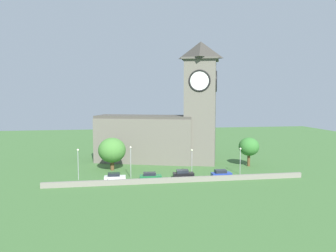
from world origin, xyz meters
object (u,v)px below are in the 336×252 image
Objects in this scene: church at (167,124)px; streetlamp_central at (192,158)px; car_green at (150,176)px; streetlamp_west_end at (78,159)px; car_blue at (221,174)px; streetlamp_east_mid at (240,156)px; tree_churchyard at (112,150)px; streetlamp_west_mid at (131,157)px; car_white at (115,177)px; tree_riverside_west at (249,147)px; car_black at (183,174)px.

streetlamp_central is at bearing -78.88° from church.
car_green is 0.71× the size of streetlamp_west_end.
streetlamp_east_mid is (5.41, 2.53, 3.32)m from car_blue.
car_blue is 27.16m from tree_churchyard.
tree_churchyard reaches higher than streetlamp_east_mid.
streetlamp_west_mid reaches higher than streetlamp_central.
streetlamp_west_mid is at bearing 36.23° from car_white.
streetlamp_central reaches higher than car_white.
tree_riverside_west reaches higher than streetlamp_central.
streetlamp_west_end is 36.80m from streetlamp_east_mid.
car_green is at bearing -164.96° from streetlamp_central.
car_white is 36.34m from tree_riverside_west.
car_blue is 7.57m from streetlamp_central.
car_blue is at bearing -2.77° from car_green.
tree_riverside_west is at bearing 44.83° from car_blue.
streetlamp_west_mid is 31.95m from tree_riverside_west.
streetlamp_central is at bearing 40.51° from car_black.
streetlamp_west_end is 11.06m from tree_churchyard.
streetlamp_east_mid is at bearing 4.75° from car_green.
streetlamp_west_end is at bearing 174.27° from car_black.
car_green is 0.79× the size of streetlamp_central.
car_black is at bearing -87.78° from church.
streetlamp_west_end is (-15.53, 2.84, 3.70)m from car_green.
tree_riverside_west reaches higher than streetlamp_west_mid.
church is 5.51× the size of streetlamp_east_mid.
tree_riverside_west is (42.46, 7.41, 0.56)m from streetlamp_west_end.
tree_churchyard is at bearing 126.47° from car_green.
car_black is 0.77× the size of streetlamp_central.
tree_riverside_west is at bearing 56.22° from streetlamp_east_mid.
church is at bearing 27.47° from tree_churchyard.
car_black is 0.63× the size of tree_riverside_west.
car_white is 0.57× the size of tree_churchyard.
streetlamp_east_mid is (21.25, 1.77, 3.41)m from car_green.
church is 28.10m from streetlamp_west_end.
streetlamp_central reaches higher than car_green.
car_black reaches higher than car_green.
tree_churchyard is at bearing 153.68° from car_blue.
tree_churchyard reaches higher than streetlamp_west_end.
streetlamp_west_end is 0.90× the size of tree_riverside_west.
tree_churchyard reaches higher than car_black.
car_blue is at bearing -9.67° from streetlamp_west_mid.
streetlamp_west_mid reaches higher than car_black.
streetlamp_west_end is at bearing 178.32° from streetlamp_east_mid.
church is 23.75m from car_blue.
streetlamp_central is 20.05m from tree_churchyard.
tree_riverside_west reaches higher than car_green.
car_white is 9.10m from streetlamp_west_end.
church is 5.09× the size of streetlamp_west_end.
car_blue reaches higher than car_green.
streetlamp_east_mid reaches higher than car_green.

